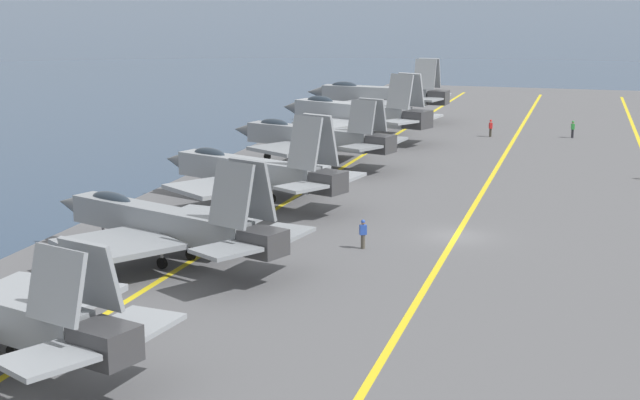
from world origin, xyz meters
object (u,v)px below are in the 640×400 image
parked_jet_third (166,223)px  parked_jet_fourth (253,171)px  crew_red_vest (491,127)px  parked_jet_sixth (354,113)px  parked_jet_seventh (379,95)px  crew_blue_vest (363,233)px  crew_green_vest (573,128)px  parked_jet_fifth (313,137)px

parked_jet_third → parked_jet_fourth: (14.47, 0.36, 0.12)m
parked_jet_third → crew_red_vest: (49.16, -11.61, -1.24)m
parked_jet_third → parked_jet_fourth: bearing=1.4°
parked_jet_sixth → parked_jet_fourth: bearing=-179.4°
parked_jet_sixth → parked_jet_third: bearing=-179.1°
parked_jet_seventh → crew_blue_vest: bearing=-168.3°
parked_jet_third → crew_green_vest: parked_jet_third is taller
parked_jet_third → crew_green_vest: size_ratio=9.83×
parked_jet_sixth → crew_red_vest: size_ratio=10.04×
parked_jet_fifth → crew_blue_vest: (-23.98, -9.96, -1.42)m
parked_jet_fourth → crew_blue_vest: parked_jet_fourth is taller
parked_jet_fifth → crew_red_vest: parked_jet_fifth is taller
parked_jet_third → parked_jet_seventh: parked_jet_seventh is taller
parked_jet_third → crew_blue_vest: (5.52, -9.36, -1.25)m
crew_green_vest → parked_jet_sixth: bearing=108.7°
parked_jet_fourth → crew_red_vest: size_ratio=9.21×
crew_green_vest → parked_jet_fourth: bearing=151.5°
parked_jet_fifth → parked_jet_seventh: 28.41m
parked_jet_seventh → crew_red_vest: bearing=-123.8°
parked_jet_fourth → parked_jet_fifth: size_ratio=0.99×
parked_jet_fifth → crew_green_vest: (21.11, -19.90, -1.41)m
parked_jet_third → crew_red_vest: bearing=-13.3°
parked_jet_seventh → crew_red_vest: 15.83m
crew_red_vest → crew_blue_vest: crew_red_vest is taller
parked_jet_sixth → crew_blue_vest: bearing=-165.3°
parked_jet_seventh → parked_jet_fourth: bearing=-178.6°
parked_jet_fourth → parked_jet_seventh: 43.44m
parked_jet_third → parked_jet_fourth: parked_jet_fourth is taller
crew_red_vest → crew_green_vest: size_ratio=1.00×
parked_jet_sixth → parked_jet_seventh: 14.08m
parked_jet_fourth → parked_jet_seventh: size_ratio=0.95×
parked_jet_third → parked_jet_seventh: 57.92m
crew_green_vest → parked_jet_third: bearing=159.1°
parked_jet_third → parked_jet_sixth: bearing=0.9°
parked_jet_third → crew_blue_vest: 10.94m
crew_red_vest → parked_jet_fifth: bearing=148.2°
parked_jet_sixth → crew_red_vest: bearing=-66.6°
parked_jet_fifth → parked_jet_third: bearing=-178.8°
crew_blue_vest → crew_green_vest: crew_green_vest is taller
crew_red_vest → crew_blue_vest: (-43.64, 2.25, -0.00)m
parked_jet_third → parked_jet_fifth: 29.51m
parked_jet_third → parked_jet_seventh: bearing=1.4°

